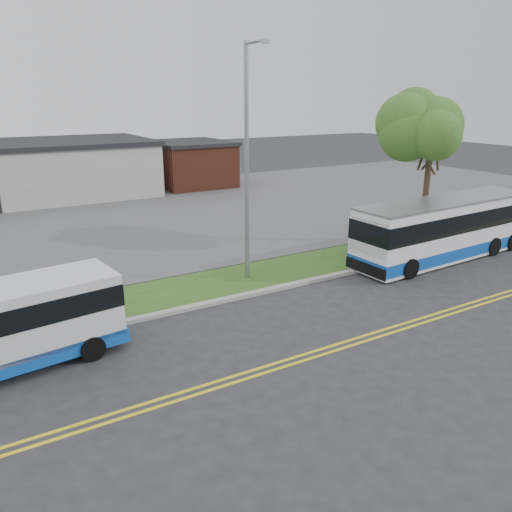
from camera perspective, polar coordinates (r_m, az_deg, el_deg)
ground at (r=18.13m, az=-4.89°, el=-7.04°), size 140.00×140.00×0.00m
lane_line_north at (r=15.13m, az=1.66°, el=-12.33°), size 70.00×0.12×0.01m
lane_line_south at (r=14.91m, az=2.29°, el=-12.82°), size 70.00×0.12×0.01m
curb at (r=19.01m, az=-6.36°, el=-5.62°), size 80.00×0.30×0.15m
verge at (r=20.56m, az=-8.44°, el=-3.94°), size 80.00×3.30×0.10m
parking_lot at (r=33.51m, az=-17.75°, el=3.93°), size 80.00×25.00×0.10m
brick_wing at (r=44.84m, az=-7.48°, el=10.43°), size 6.30×7.30×3.90m
tree_east at (r=27.64m, az=19.57°, el=13.93°), size 5.20×5.20×8.33m
streetlight_near at (r=20.41m, az=-0.98°, el=11.15°), size 0.35×1.53×9.50m
shuttle_bus at (r=16.10m, az=-24.98°, el=-6.85°), size 6.74×2.92×2.50m
transit_bus at (r=25.89m, az=20.77°, el=2.94°), size 10.60×2.90×2.91m
pedestrian at (r=18.24m, az=-19.32°, el=-4.14°), size 0.86×0.82×1.99m
grocery_bag_left at (r=18.28m, az=-19.81°, el=-6.99°), size 0.32×0.32×0.32m
grocery_bag_right at (r=18.83m, az=-18.33°, el=-6.09°), size 0.32×0.32×0.32m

